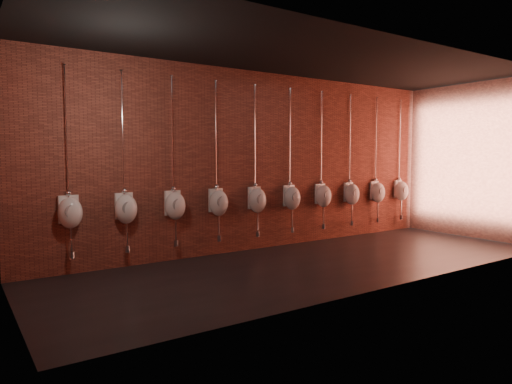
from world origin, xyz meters
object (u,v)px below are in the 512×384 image
(urinal_3, at_px, (218,202))
(urinal_7, at_px, (352,193))
(urinal_2, at_px, (175,205))
(urinal_6, at_px, (323,195))
(urinal_5, at_px, (292,197))
(urinal_1, at_px, (126,208))
(urinal_8, at_px, (378,192))
(urinal_9, at_px, (401,190))
(urinal_4, at_px, (257,199))
(urinal_0, at_px, (70,212))

(urinal_3, distance_m, urinal_7, 3.17)
(urinal_2, relative_size, urinal_6, 1.00)
(urinal_5, bearing_deg, urinal_1, 180.00)
(urinal_5, relative_size, urinal_8, 1.00)
(urinal_6, relative_size, urinal_9, 1.00)
(urinal_3, height_order, urinal_6, same)
(urinal_3, height_order, urinal_4, same)
(urinal_4, relative_size, urinal_7, 1.00)
(urinal_2, distance_m, urinal_7, 3.97)
(urinal_2, xyz_separation_m, urinal_3, (0.79, 0.00, 0.00))
(urinal_1, height_order, urinal_7, same)
(urinal_6, relative_size, urinal_7, 1.00)
(urinal_6, distance_m, urinal_8, 1.59)
(urinal_0, height_order, urinal_8, same)
(urinal_9, bearing_deg, urinal_2, 180.00)
(urinal_5, distance_m, urinal_9, 3.17)
(urinal_3, height_order, urinal_9, same)
(urinal_2, relative_size, urinal_7, 1.00)
(urinal_8, bearing_deg, urinal_7, 180.00)
(urinal_9, bearing_deg, urinal_3, 180.00)
(urinal_0, relative_size, urinal_1, 1.00)
(urinal_4, distance_m, urinal_8, 3.17)
(urinal_6, bearing_deg, urinal_5, 180.00)
(urinal_1, relative_size, urinal_4, 1.00)
(urinal_2, bearing_deg, urinal_5, 0.00)
(urinal_2, distance_m, urinal_9, 5.55)
(urinal_0, xyz_separation_m, urinal_6, (4.76, 0.00, 0.00))
(urinal_1, height_order, urinal_8, same)
(urinal_2, relative_size, urinal_8, 1.00)
(urinal_1, distance_m, urinal_2, 0.79)
(urinal_1, bearing_deg, urinal_2, 0.00)
(urinal_9, bearing_deg, urinal_1, 180.00)
(urinal_4, xyz_separation_m, urinal_8, (3.17, 0.00, 0.00))
(urinal_5, xyz_separation_m, urinal_6, (0.79, 0.00, 0.00))
(urinal_0, bearing_deg, urinal_3, 0.00)
(urinal_8, bearing_deg, urinal_9, 0.00)
(urinal_6, height_order, urinal_9, same)
(urinal_0, height_order, urinal_4, same)
(urinal_6, xyz_separation_m, urinal_9, (2.38, 0.00, 0.00))
(urinal_0, height_order, urinal_7, same)
(urinal_6, xyz_separation_m, urinal_8, (1.59, 0.00, 0.00))
(urinal_4, bearing_deg, urinal_1, 180.00)
(urinal_7, bearing_deg, urinal_8, 0.00)
(urinal_1, height_order, urinal_5, same)
(urinal_9, bearing_deg, urinal_5, 180.00)
(urinal_5, bearing_deg, urinal_2, 180.00)
(urinal_5, height_order, urinal_9, same)
(urinal_5, relative_size, urinal_9, 1.00)
(urinal_4, distance_m, urinal_6, 1.59)
(urinal_1, distance_m, urinal_6, 3.97)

